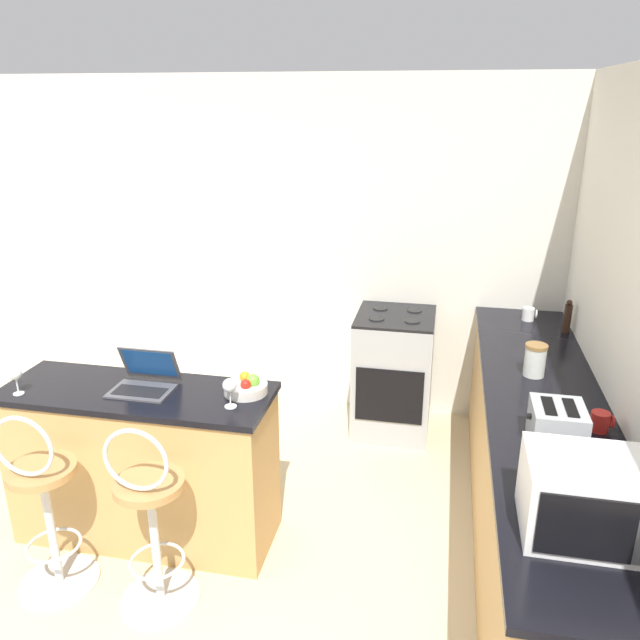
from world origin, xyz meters
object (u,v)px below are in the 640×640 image
(stove_range, at_px, (393,373))
(mug_red, at_px, (600,421))
(laptop, at_px, (145,379))
(toaster, at_px, (557,427))
(fruit_bowl, at_px, (246,387))
(microwave, at_px, (588,498))
(mug_white, at_px, (529,314))
(pepper_mill, at_px, (568,317))
(bar_stool_far, at_px, (151,521))
(wine_glass_tall, at_px, (15,375))
(bar_stool_near, at_px, (45,506))
(storage_jar, at_px, (535,360))
(wine_glass_short, at_px, (230,387))

(stove_range, relative_size, mug_red, 8.88)
(laptop, xyz_separation_m, toaster, (2.10, -0.19, 0.05))
(fruit_bowl, bearing_deg, microwave, -28.54)
(laptop, relative_size, mug_red, 3.12)
(stove_range, height_order, mug_white, mug_white)
(toaster, bearing_deg, pepper_mill, 79.55)
(fruit_bowl, bearing_deg, laptop, -174.86)
(laptop, height_order, mug_red, laptop)
(bar_stool_far, xyz_separation_m, pepper_mill, (2.14, 1.90, 0.54))
(pepper_mill, bearing_deg, stove_range, 173.81)
(microwave, distance_m, wine_glass_tall, 2.81)
(microwave, bearing_deg, mug_red, 74.89)
(mug_white, bearing_deg, microwave, -91.21)
(microwave, xyz_separation_m, toaster, (-0.01, 0.61, -0.05))
(toaster, xyz_separation_m, wine_glass_tall, (-2.73, -0.02, 0.01))
(bar_stool_near, relative_size, mug_white, 10.37)
(mug_red, height_order, pepper_mill, pepper_mill)
(microwave, relative_size, pepper_mill, 1.93)
(microwave, bearing_deg, storage_jar, 90.84)
(laptop, bearing_deg, mug_white, 35.92)
(microwave, height_order, pepper_mill, microwave)
(stove_range, bearing_deg, wine_glass_short, -113.50)
(stove_range, bearing_deg, bar_stool_far, -115.85)
(bar_stool_far, bearing_deg, laptop, 114.92)
(toaster, bearing_deg, wine_glass_short, 177.64)
(bar_stool_near, relative_size, stove_range, 1.11)
(mug_red, relative_size, wine_glass_tall, 0.69)
(toaster, relative_size, mug_white, 2.61)
(fruit_bowl, bearing_deg, toaster, -8.70)
(bar_stool_far, relative_size, laptop, 3.17)
(wine_glass_short, height_order, wine_glass_tall, wine_glass_short)
(microwave, height_order, fruit_bowl, microwave)
(laptop, xyz_separation_m, wine_glass_tall, (-0.63, -0.21, 0.06))
(bar_stool_near, distance_m, storage_jar, 2.73)
(bar_stool_near, bearing_deg, wine_glass_tall, 133.14)
(storage_jar, height_order, wine_glass_tall, storage_jar)
(bar_stool_far, relative_size, wine_glass_tall, 6.80)
(wine_glass_short, bearing_deg, fruit_bowl, 80.09)
(wine_glass_short, bearing_deg, toaster, -2.36)
(bar_stool_near, height_order, microwave, microwave)
(laptop, height_order, pepper_mill, pepper_mill)
(bar_stool_far, xyz_separation_m, mug_red, (2.08, 0.54, 0.48))
(toaster, relative_size, storage_jar, 1.39)
(bar_stool_near, relative_size, mug_red, 9.88)
(pepper_mill, bearing_deg, mug_red, -92.36)
(mug_red, relative_size, pepper_mill, 0.46)
(bar_stool_far, relative_size, pepper_mill, 4.50)
(bar_stool_near, relative_size, wine_glass_short, 6.58)
(mug_red, xyz_separation_m, pepper_mill, (0.06, 1.36, 0.06))
(toaster, distance_m, mug_white, 1.76)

